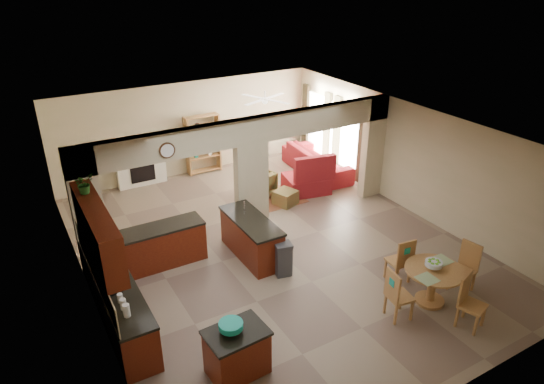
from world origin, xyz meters
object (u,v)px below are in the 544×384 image
armchair (258,184)px  dining_table (433,280)px  sofa (317,161)px  kitchen_island (237,352)px

armchair → dining_table: bearing=81.4°
dining_table → sofa: size_ratio=0.41×
kitchen_island → armchair: kitchen_island is taller
kitchen_island → sofa: bearing=43.0°
kitchen_island → armchair: 6.38m
kitchen_island → armchair: (3.33, 5.44, -0.04)m
sofa → armchair: bearing=107.3°
sofa → dining_table: bearing=169.1°
armchair → sofa: bearing=177.9°
sofa → kitchen_island: bearing=140.7°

